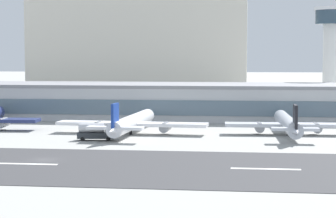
% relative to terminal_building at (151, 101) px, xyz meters
% --- Properties ---
extents(ground_plane, '(1400.00, 1400.00, 0.00)m').
position_rel_terminal_building_xyz_m(ground_plane, '(-7.54, -85.54, -5.46)').
color(ground_plane, '#9E9E99').
extents(runway_strip, '(800.00, 38.57, 0.08)m').
position_rel_terminal_building_xyz_m(runway_strip, '(-7.54, -90.88, -5.42)').
color(runway_strip, '#38383A').
rests_on(runway_strip, ground_plane).
extents(runway_centreline_dash_4, '(12.00, 1.20, 0.01)m').
position_rel_terminal_building_xyz_m(runway_centreline_dash_4, '(-9.35, -90.88, -5.38)').
color(runway_centreline_dash_4, white).
rests_on(runway_centreline_dash_4, runway_strip).
extents(runway_centreline_dash_5, '(12.00, 1.20, 0.01)m').
position_rel_terminal_building_xyz_m(runway_centreline_dash_5, '(33.67, -90.88, -5.38)').
color(runway_centreline_dash_5, white).
rests_on(runway_centreline_dash_5, runway_strip).
extents(terminal_building, '(199.24, 29.85, 10.91)m').
position_rel_terminal_building_xyz_m(terminal_building, '(0.00, 0.00, 0.00)').
color(terminal_building, '#B7BABC').
rests_on(terminal_building, ground_plane).
extents(control_tower, '(13.24, 13.24, 37.13)m').
position_rel_terminal_building_xyz_m(control_tower, '(60.31, 36.93, 18.10)').
color(control_tower, silver).
rests_on(control_tower, ground_plane).
extents(distant_hotel_block, '(98.39, 36.37, 47.35)m').
position_rel_terminal_building_xyz_m(distant_hotel_block, '(-19.40, 96.16, 18.21)').
color(distant_hotel_block, beige).
rests_on(distant_hotel_block, ground_plane).
extents(airliner_navy_tail_gate_1, '(38.55, 42.50, 8.87)m').
position_rel_terminal_building_xyz_m(airliner_navy_tail_gate_1, '(1.47, -43.53, -2.64)').
color(airliner_navy_tail_gate_1, white).
rests_on(airliner_navy_tail_gate_1, ground_plane).
extents(airliner_black_tail_gate_2, '(31.31, 41.64, 8.69)m').
position_rel_terminal_building_xyz_m(airliner_black_tail_gate_2, '(40.41, -40.62, -2.69)').
color(airliner_black_tail_gate_2, silver).
rests_on(airliner_black_tail_gate_2, ground_plane).
extents(service_fuel_truck_0, '(8.71, 3.51, 3.95)m').
position_rel_terminal_building_xyz_m(service_fuel_truck_0, '(-4.48, -56.12, -3.43)').
color(service_fuel_truck_0, '#2D3338').
rests_on(service_fuel_truck_0, ground_plane).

